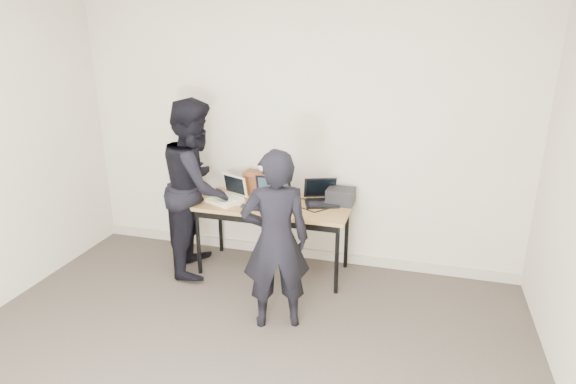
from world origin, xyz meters
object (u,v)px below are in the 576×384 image
at_px(desk, 273,210).
at_px(laptop_beige, 227,196).
at_px(equipment_box, 341,196).
at_px(laptop_center, 271,199).
at_px(person_typist, 276,241).
at_px(leather_satchel, 262,183).
at_px(laptop_right, 321,198).
at_px(person_observer, 197,187).

distance_m(desk, laptop_beige, 0.47).
bearing_deg(equipment_box, laptop_center, -160.55).
bearing_deg(person_typist, laptop_beige, -68.92).
bearing_deg(leather_satchel, equipment_box, 2.51).
height_order(desk, laptop_right, laptop_right).
bearing_deg(laptop_center, desk, 77.40).
bearing_deg(equipment_box, person_observer, -167.94).
distance_m(laptop_beige, laptop_right, 0.92).
xyz_separation_m(equipment_box, person_observer, (-1.37, -0.29, 0.07)).
distance_m(desk, laptop_center, 0.12).
bearing_deg(leather_satchel, laptop_right, -1.11).
height_order(equipment_box, person_observer, person_observer).
distance_m(person_typist, person_observer, 1.29).
bearing_deg(laptop_center, person_observer, -176.46).
height_order(desk, laptop_beige, laptop_beige).
distance_m(laptop_center, laptop_right, 0.49).
relative_size(desk, laptop_center, 4.22).
xyz_separation_m(laptop_right, person_typist, (-0.15, -1.02, -0.02)).
relative_size(desk, leather_satchel, 4.02).
height_order(leather_satchel, equipment_box, leather_satchel).
relative_size(laptop_center, laptop_right, 0.90).
relative_size(laptop_center, equipment_box, 1.37).
height_order(laptop_center, equipment_box, laptop_center).
relative_size(laptop_beige, person_observer, 0.23).
height_order(desk, person_typist, person_typist).
height_order(laptop_beige, person_typist, person_typist).
bearing_deg(desk, leather_satchel, 128.75).
relative_size(desk, person_observer, 0.87).
bearing_deg(person_typist, laptop_right, -119.79).
height_order(laptop_beige, laptop_right, laptop_beige).
bearing_deg(laptop_right, laptop_beige, 173.52).
bearing_deg(laptop_center, person_typist, -71.71).
xyz_separation_m(laptop_right, person_observer, (-1.19, -0.26, 0.09)).
relative_size(laptop_right, person_observer, 0.23).
distance_m(equipment_box, person_typist, 1.10).
bearing_deg(equipment_box, laptop_right, -170.29).
bearing_deg(person_observer, laptop_right, -92.22).
xyz_separation_m(laptop_beige, equipment_box, (1.08, 0.23, 0.03)).
xyz_separation_m(laptop_beige, leather_satchel, (0.27, 0.27, 0.08)).
distance_m(laptop_right, person_typist, 1.03).
height_order(laptop_beige, person_observer, person_observer).
height_order(desk, person_observer, person_observer).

